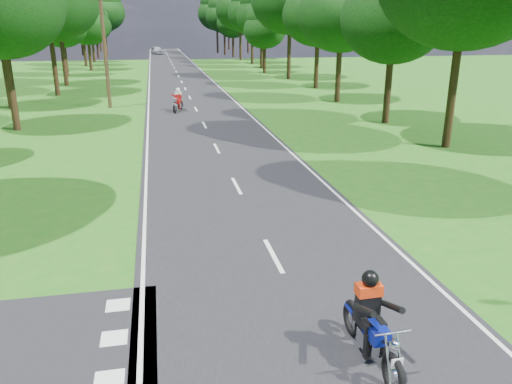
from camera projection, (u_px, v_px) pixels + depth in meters
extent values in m
plane|color=#1C5B14|center=(294.00, 295.00, 11.05)|extent=(160.00, 160.00, 0.00)
cube|color=black|center=(179.00, 76.00, 57.52)|extent=(7.00, 140.00, 0.02)
cube|color=silver|center=(273.00, 255.00, 12.90)|extent=(0.12, 2.00, 0.01)
cube|color=silver|center=(237.00, 186.00, 18.48)|extent=(0.12, 2.00, 0.01)
cube|color=silver|center=(217.00, 148.00, 24.06)|extent=(0.12, 2.00, 0.01)
cube|color=silver|center=(204.00, 125.00, 29.63)|extent=(0.12, 2.00, 0.01)
cube|color=silver|center=(196.00, 109.00, 35.21)|extent=(0.12, 2.00, 0.01)
cube|color=silver|center=(190.00, 97.00, 40.79)|extent=(0.12, 2.00, 0.01)
cube|color=silver|center=(185.00, 89.00, 46.36)|extent=(0.12, 2.00, 0.01)
cube|color=silver|center=(182.00, 82.00, 51.94)|extent=(0.12, 2.00, 0.01)
cube|color=silver|center=(179.00, 76.00, 57.52)|extent=(0.12, 2.00, 0.01)
cube|color=silver|center=(176.00, 72.00, 63.09)|extent=(0.12, 2.00, 0.01)
cube|color=silver|center=(174.00, 68.00, 68.67)|extent=(0.12, 2.00, 0.01)
cube|color=silver|center=(172.00, 65.00, 74.24)|extent=(0.12, 2.00, 0.01)
cube|color=silver|center=(171.00, 62.00, 79.82)|extent=(0.12, 2.00, 0.01)
cube|color=silver|center=(170.00, 59.00, 85.40)|extent=(0.12, 2.00, 0.01)
cube|color=silver|center=(169.00, 57.00, 90.97)|extent=(0.12, 2.00, 0.01)
cube|color=silver|center=(168.00, 55.00, 96.55)|extent=(0.12, 2.00, 0.01)
cube|color=silver|center=(167.00, 54.00, 102.13)|extent=(0.12, 2.00, 0.01)
cube|color=silver|center=(166.00, 52.00, 107.70)|extent=(0.12, 2.00, 0.01)
cube|color=silver|center=(165.00, 51.00, 113.28)|extent=(0.12, 2.00, 0.01)
cube|color=silver|center=(164.00, 49.00, 118.85)|extent=(0.12, 2.00, 0.01)
cube|color=silver|center=(149.00, 77.00, 56.90)|extent=(0.10, 140.00, 0.01)
cube|color=silver|center=(207.00, 76.00, 58.13)|extent=(0.10, 140.00, 0.01)
cube|color=silver|center=(109.00, 380.00, 8.39)|extent=(0.50, 0.50, 0.01)
cube|color=silver|center=(114.00, 338.00, 9.50)|extent=(0.50, 0.50, 0.01)
cube|color=silver|center=(118.00, 305.00, 10.62)|extent=(0.50, 0.50, 0.01)
cylinder|color=black|center=(12.00, 95.00, 27.76)|extent=(0.40, 0.40, 3.91)
cylinder|color=black|center=(8.00, 81.00, 35.17)|extent=(0.40, 0.40, 3.79)
cylinder|color=black|center=(55.00, 69.00, 41.44)|extent=(0.40, 0.40, 4.32)
ellipsoid|color=black|center=(46.00, 1.00, 39.74)|extent=(7.56, 7.56, 6.42)
cylinder|color=black|center=(64.00, 62.00, 48.32)|extent=(0.40, 0.40, 4.40)
ellipsoid|color=black|center=(57.00, 3.00, 46.59)|extent=(7.71, 7.71, 6.55)
cylinder|color=black|center=(66.00, 62.00, 57.26)|extent=(0.40, 0.40, 3.20)
ellipsoid|color=black|center=(62.00, 26.00, 56.00)|extent=(5.60, 5.60, 4.76)
ellipsoid|color=black|center=(60.00, 11.00, 55.50)|extent=(4.80, 4.80, 4.08)
cylinder|color=black|center=(90.00, 58.00, 64.45)|extent=(0.40, 0.40, 3.22)
ellipsoid|color=black|center=(87.00, 25.00, 63.19)|extent=(5.64, 5.64, 4.79)
ellipsoid|color=black|center=(85.00, 12.00, 62.69)|extent=(4.83, 4.83, 4.11)
cylinder|color=black|center=(85.00, 53.00, 71.32)|extent=(0.40, 0.40, 3.61)
ellipsoid|color=black|center=(81.00, 20.00, 69.90)|extent=(6.31, 6.31, 5.37)
ellipsoid|color=black|center=(80.00, 7.00, 69.34)|extent=(5.41, 5.41, 4.60)
cylinder|color=black|center=(94.00, 53.00, 78.80)|extent=(0.40, 0.40, 2.67)
ellipsoid|color=black|center=(92.00, 32.00, 77.76)|extent=(4.67, 4.67, 3.97)
ellipsoid|color=black|center=(91.00, 23.00, 77.34)|extent=(4.00, 4.00, 3.40)
ellipsoid|color=black|center=(90.00, 14.00, 76.93)|extent=(3.00, 3.00, 2.55)
cylinder|color=black|center=(98.00, 49.00, 87.21)|extent=(0.40, 0.40, 3.09)
ellipsoid|color=black|center=(96.00, 27.00, 85.99)|extent=(5.40, 5.40, 4.59)
ellipsoid|color=black|center=(95.00, 17.00, 85.51)|extent=(4.63, 4.63, 3.93)
ellipsoid|color=black|center=(94.00, 8.00, 85.03)|extent=(3.47, 3.47, 2.95)
cylinder|color=black|center=(106.00, 44.00, 93.21)|extent=(0.40, 0.40, 4.48)
ellipsoid|color=black|center=(103.00, 13.00, 91.45)|extent=(7.84, 7.84, 6.66)
ellipsoid|color=black|center=(102.00, 0.00, 90.76)|extent=(6.72, 6.72, 5.71)
cylinder|color=black|center=(105.00, 43.00, 101.42)|extent=(0.40, 0.40, 4.09)
ellipsoid|color=black|center=(102.00, 17.00, 99.82)|extent=(7.16, 7.16, 6.09)
ellipsoid|color=black|center=(101.00, 6.00, 99.18)|extent=(6.14, 6.14, 5.22)
cylinder|color=black|center=(451.00, 100.00, 23.72)|extent=(0.40, 0.40, 4.56)
cylinder|color=black|center=(387.00, 94.00, 29.89)|extent=(0.40, 0.40, 3.49)
ellipsoid|color=black|center=(394.00, 18.00, 28.52)|extent=(6.12, 6.12, 5.20)
cylinder|color=black|center=(338.00, 77.00, 38.15)|extent=(0.40, 0.40, 3.69)
ellipsoid|color=black|center=(341.00, 14.00, 36.70)|extent=(6.46, 6.46, 5.49)
cylinder|color=black|center=(316.00, 68.00, 46.56)|extent=(0.40, 0.40, 3.74)
ellipsoid|color=black|center=(318.00, 15.00, 45.09)|extent=(6.55, 6.55, 5.57)
cylinder|color=black|center=(289.00, 57.00, 54.05)|extent=(0.40, 0.40, 4.64)
ellipsoid|color=black|center=(290.00, 1.00, 52.22)|extent=(8.12, 8.12, 6.91)
cylinder|color=black|center=(264.00, 61.00, 60.80)|extent=(0.40, 0.40, 2.91)
ellipsoid|color=black|center=(265.00, 30.00, 59.66)|extent=(5.09, 5.09, 4.33)
ellipsoid|color=black|center=(265.00, 18.00, 59.20)|extent=(4.36, 4.36, 3.71)
ellipsoid|color=black|center=(265.00, 5.00, 58.75)|extent=(3.27, 3.27, 2.78)
cylinder|color=black|center=(262.00, 54.00, 67.82)|extent=(0.40, 0.40, 3.88)
ellipsoid|color=black|center=(262.00, 16.00, 66.30)|extent=(6.78, 6.78, 5.77)
ellipsoid|color=black|center=(262.00, 1.00, 65.69)|extent=(5.81, 5.81, 4.94)
cylinder|color=black|center=(252.00, 49.00, 75.71)|extent=(0.40, 0.40, 4.18)
ellipsoid|color=black|center=(252.00, 13.00, 74.07)|extent=(7.31, 7.31, 6.21)
cylinder|color=black|center=(240.00, 46.00, 83.91)|extent=(0.40, 0.40, 4.63)
ellipsoid|color=black|center=(240.00, 10.00, 82.09)|extent=(8.11, 8.11, 6.89)
cylinder|color=black|center=(233.00, 48.00, 90.86)|extent=(0.40, 0.40, 3.36)
ellipsoid|color=black|center=(233.00, 24.00, 89.54)|extent=(5.88, 5.88, 5.00)
ellipsoid|color=black|center=(233.00, 14.00, 89.02)|extent=(5.04, 5.04, 4.29)
ellipsoid|color=black|center=(233.00, 4.00, 88.49)|extent=(3.78, 3.78, 3.21)
cylinder|color=black|center=(225.00, 44.00, 97.36)|extent=(0.40, 0.40, 4.09)
ellipsoid|color=black|center=(224.00, 17.00, 95.75)|extent=(7.15, 7.15, 6.08)
ellipsoid|color=black|center=(224.00, 6.00, 95.12)|extent=(6.13, 6.13, 5.21)
cylinder|color=black|center=(217.00, 42.00, 104.42)|extent=(0.40, 0.40, 4.48)
ellipsoid|color=black|center=(217.00, 14.00, 102.66)|extent=(7.84, 7.84, 6.66)
ellipsoid|color=black|center=(217.00, 3.00, 101.97)|extent=(6.72, 6.72, 5.71)
cylinder|color=black|center=(100.00, 42.00, 110.08)|extent=(0.40, 0.40, 3.84)
ellipsoid|color=black|center=(98.00, 20.00, 108.57)|extent=(6.72, 6.72, 5.71)
ellipsoid|color=black|center=(97.00, 11.00, 107.97)|extent=(5.76, 5.76, 4.90)
ellipsoid|color=black|center=(96.00, 1.00, 107.37)|extent=(4.32, 4.32, 3.67)
cylinder|color=black|center=(229.00, 41.00, 117.26)|extent=(0.40, 0.40, 4.16)
ellipsoid|color=black|center=(229.00, 18.00, 115.63)|extent=(7.28, 7.28, 6.19)
ellipsoid|color=black|center=(228.00, 8.00, 114.98)|extent=(6.24, 6.24, 5.30)
cylinder|color=black|center=(82.00, 46.00, 95.82)|extent=(0.40, 0.40, 3.52)
ellipsoid|color=black|center=(80.00, 22.00, 94.43)|extent=(6.16, 6.16, 5.24)
ellipsoid|color=black|center=(79.00, 13.00, 93.88)|extent=(5.28, 5.28, 4.49)
ellipsoid|color=black|center=(78.00, 3.00, 93.34)|extent=(3.96, 3.96, 3.37)
cylinder|color=black|center=(248.00, 42.00, 104.57)|extent=(0.40, 0.40, 4.48)
ellipsoid|color=black|center=(248.00, 14.00, 102.81)|extent=(7.84, 7.84, 6.66)
ellipsoid|color=black|center=(248.00, 3.00, 102.11)|extent=(6.72, 6.72, 5.71)
cylinder|color=#382616|center=(105.00, 50.00, 34.69)|extent=(0.26, 0.26, 8.00)
imported|color=silver|center=(157.00, 50.00, 99.96)|extent=(2.77, 4.79, 1.53)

